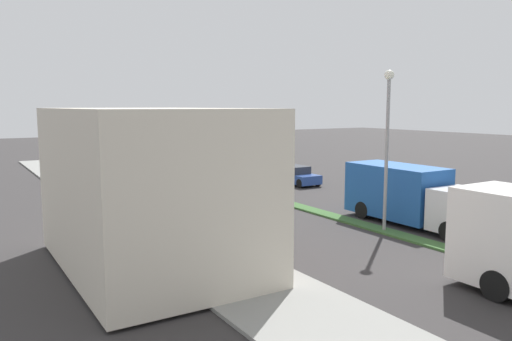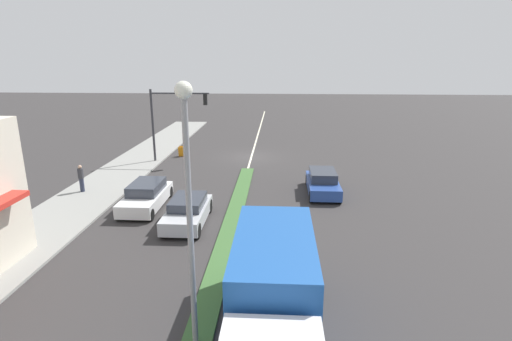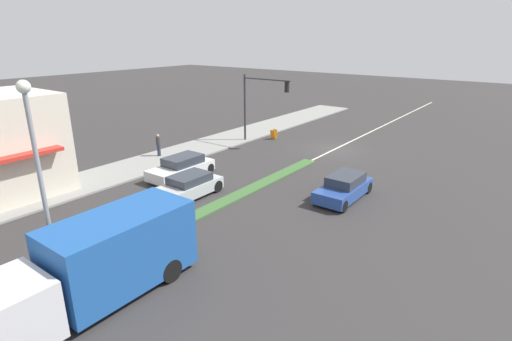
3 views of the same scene
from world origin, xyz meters
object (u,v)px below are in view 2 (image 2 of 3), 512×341
Objects in this scene: sedan_silver at (188,211)px; van_white at (146,196)px; delivery_truck at (273,296)px; street_lamp at (188,189)px; coupe_blue at (323,183)px; traffic_signal_main at (170,113)px; warning_aframe_sign at (181,151)px; pedestrian at (81,178)px.

sedan_silver is 3.51m from van_white.
sedan_silver is at bearing -62.22° from delivery_truck.
street_lamp is 15.36m from coupe_blue.
street_lamp reaches higher than sedan_silver.
delivery_truck is (-8.32, 20.37, -2.43)m from traffic_signal_main.
coupe_blue reaches higher than warning_aframe_sign.
delivery_truck is 1.81× the size of sedan_silver.
pedestrian reaches higher than van_white.
delivery_truck is at bearing 117.78° from sedan_silver.
coupe_blue is 0.94× the size of van_white.
delivery_truck is (-8.11, 22.39, 1.04)m from warning_aframe_sign.
van_white reaches higher than coupe_blue.
street_lamp is at bearing 126.68° from pedestrian.
warning_aframe_sign is (-0.22, -2.02, -3.47)m from traffic_signal_main.
street_lamp is at bearing 114.60° from van_white.
van_white is (2.80, -2.12, 0.02)m from sedan_silver.
van_white is at bearing 96.48° from traffic_signal_main.
traffic_signal_main is 3.36× the size of pedestrian.
traffic_signal_main reaches higher than delivery_truck.
traffic_signal_main reaches higher than sedan_silver.
van_white is (5.00, -10.92, -4.12)m from street_lamp.
pedestrian reaches higher than warning_aframe_sign.
pedestrian is at bearing 3.64° from coupe_blue.
coupe_blue is (-2.80, -13.48, -0.81)m from delivery_truck.
warning_aframe_sign is at bearing -39.26° from coupe_blue.
delivery_truck is at bearing 124.50° from van_white.
coupe_blue is (-14.68, -0.93, -0.34)m from pedestrian.
delivery_truck is at bearing 109.91° from warning_aframe_sign.
van_white reaches higher than sedan_silver.
street_lamp reaches higher than coupe_blue.
traffic_signal_main reaches higher than warning_aframe_sign.
sedan_silver is at bearing 108.08° from traffic_signal_main.
street_lamp is at bearing 104.04° from sedan_silver.
coupe_blue is at bearing 140.74° from warning_aframe_sign.
traffic_signal_main is 0.76× the size of street_lamp.
coupe_blue is at bearing -163.29° from van_white.
sedan_silver is (4.40, -8.35, -0.83)m from delivery_truck.
warning_aframe_sign is 14.09m from coupe_blue.
traffic_signal_main is at bearing -114.40° from pedestrian.
warning_aframe_sign is 0.11× the size of delivery_truck.
delivery_truck reaches higher than sedan_silver.
street_lamp reaches higher than pedestrian.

